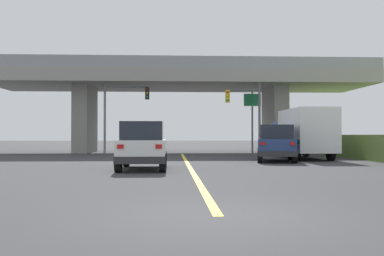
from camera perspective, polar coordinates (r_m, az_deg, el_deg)
name	(u,v)px	position (r m, az deg, el deg)	size (l,w,h in m)	color
ground	(181,152)	(38.19, -1.42, -3.11)	(160.00, 160.00, 0.00)	#353538
overpass_bridge	(181,88)	(38.38, -1.42, 5.12)	(31.39, 8.57, 7.53)	gray
lane_divider_stripe	(189,165)	(21.63, -0.44, -4.78)	(0.20, 27.15, 0.01)	yellow
suv_lead	(143,146)	(19.14, -6.28, -2.26)	(1.99, 4.32, 2.02)	silver
suv_crossing	(276,143)	(25.24, 10.67, -1.92)	(2.81, 4.69, 2.02)	navy
box_truck	(303,133)	(28.47, 14.02, -0.61)	(2.33, 7.02, 3.03)	navy
traffic_signal_nearside	(248,108)	(34.72, 7.17, 2.51)	(2.72, 0.36, 5.56)	#56595E
traffic_signal_farside	(120,106)	(35.14, -9.17, 2.79)	(3.53, 0.36, 5.70)	slate
highway_sign	(252,108)	(36.62, 7.71, 2.49)	(1.42, 0.17, 5.00)	#56595E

